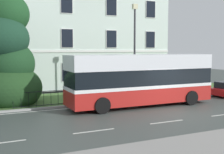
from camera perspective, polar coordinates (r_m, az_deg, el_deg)
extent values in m
cube|color=#3F4743|center=(18.09, 12.36, -6.64)|extent=(60.00, 56.00, 0.06)
cube|color=silver|center=(21.04, 6.28, -4.77)|extent=(54.00, 0.14, 0.01)
cube|color=silver|center=(12.77, -20.76, -11.80)|extent=(2.00, 0.12, 0.01)
cube|color=silver|center=(13.63, -3.47, -10.36)|extent=(2.00, 0.12, 0.01)
cube|color=silver|center=(15.51, 10.54, -8.50)|extent=(2.00, 0.12, 0.01)
cube|color=#9E9E99|center=(21.42, 5.62, -4.42)|extent=(57.00, 0.24, 0.12)
cube|color=#456830|center=(23.88, 2.12, -3.39)|extent=(57.00, 5.45, 0.12)
cube|color=silver|center=(30.78, -7.40, 7.47)|extent=(16.72, 9.27, 9.44)
cube|color=white|center=(26.36, -4.24, 4.99)|extent=(16.72, 0.06, 0.20)
cube|color=#2D333D|center=(26.47, -4.20, 0.00)|extent=(1.10, 0.06, 2.20)
cube|color=white|center=(24.88, -17.81, 0.56)|extent=(1.08, 0.04, 1.65)
cube|color=black|center=(24.86, -17.80, 0.56)|extent=(0.98, 0.03, 1.55)
cube|color=white|center=(25.75, -8.55, 0.91)|extent=(1.08, 0.04, 1.65)
cube|color=black|center=(25.73, -8.54, 0.91)|extent=(0.98, 0.03, 1.55)
cube|color=white|center=(27.24, -0.10, 1.22)|extent=(1.08, 0.04, 1.65)
cube|color=black|center=(27.23, -0.08, 1.21)|extent=(0.98, 0.03, 1.55)
cube|color=white|center=(29.26, 7.33, 1.46)|extent=(1.08, 0.04, 1.65)
cube|color=black|center=(29.24, 7.35, 1.46)|extent=(0.98, 0.03, 1.55)
cube|color=white|center=(24.82, -18.00, 7.26)|extent=(1.08, 0.04, 1.65)
cube|color=black|center=(24.80, -18.00, 7.26)|extent=(0.98, 0.03, 1.55)
cube|color=white|center=(25.69, -8.64, 7.39)|extent=(1.08, 0.04, 1.65)
cube|color=black|center=(25.67, -8.63, 7.39)|extent=(0.98, 0.03, 1.55)
cube|color=white|center=(27.19, -0.10, 7.33)|extent=(1.08, 0.04, 1.65)
cube|color=black|center=(27.17, -0.08, 7.34)|extent=(0.98, 0.03, 1.55)
cube|color=white|center=(29.21, 7.40, 7.16)|extent=(1.08, 0.04, 1.65)
cube|color=black|center=(29.19, 7.42, 7.16)|extent=(0.98, 0.03, 1.55)
cube|color=white|center=(25.10, -18.20, 13.90)|extent=(1.08, 0.04, 1.65)
cube|color=black|center=(25.08, -18.19, 13.90)|extent=(0.98, 0.03, 1.55)
cube|color=white|center=(25.96, -8.74, 13.81)|extent=(1.08, 0.04, 1.65)
cube|color=black|center=(25.94, -8.72, 13.81)|extent=(0.98, 0.03, 1.55)
cube|color=white|center=(27.44, -0.10, 13.41)|extent=(1.08, 0.04, 1.65)
cube|color=black|center=(27.42, -0.08, 13.41)|extent=(0.98, 0.03, 1.55)
cube|color=white|center=(29.44, 7.47, 12.82)|extent=(1.08, 0.04, 1.65)
cube|color=black|center=(29.42, 7.49, 12.82)|extent=(0.98, 0.03, 1.55)
cube|color=black|center=(20.84, 1.94, -1.87)|extent=(14.72, 0.04, 0.04)
cube|color=black|center=(20.97, 1.94, -4.23)|extent=(14.72, 0.04, 0.04)
cylinder|color=black|center=(18.77, -18.54, -4.42)|extent=(0.02, 0.02, 0.95)
cylinder|color=black|center=(18.83, -17.15, -4.35)|extent=(0.02, 0.02, 0.95)
cylinder|color=black|center=(18.90, -15.76, -4.28)|extent=(0.02, 0.02, 0.95)
cylinder|color=black|center=(18.97, -14.39, -4.21)|extent=(0.02, 0.02, 0.95)
cylinder|color=black|center=(19.06, -13.03, -4.13)|extent=(0.02, 0.02, 0.95)
cylinder|color=black|center=(19.16, -11.68, -4.05)|extent=(0.02, 0.02, 0.95)
cylinder|color=black|center=(19.27, -10.35, -3.98)|extent=(0.02, 0.02, 0.95)
cylinder|color=black|center=(19.39, -9.03, -3.90)|extent=(0.02, 0.02, 0.95)
cylinder|color=black|center=(19.53, -7.73, -3.82)|extent=(0.02, 0.02, 0.95)
cylinder|color=black|center=(19.67, -6.45, -3.73)|extent=(0.02, 0.02, 0.95)
cylinder|color=black|center=(19.82, -5.19, -3.65)|extent=(0.02, 0.02, 0.95)
cylinder|color=black|center=(19.98, -3.95, -3.57)|extent=(0.02, 0.02, 0.95)
cylinder|color=black|center=(20.15, -2.73, -3.49)|extent=(0.02, 0.02, 0.95)
cylinder|color=black|center=(20.32, -1.53, -3.41)|extent=(0.02, 0.02, 0.95)
cylinder|color=black|center=(20.51, -0.35, -3.32)|extent=(0.02, 0.02, 0.95)
cylinder|color=black|center=(20.71, 0.81, -3.24)|extent=(0.02, 0.02, 0.95)
cylinder|color=black|center=(20.91, 1.94, -3.16)|extent=(0.02, 0.02, 0.95)
cylinder|color=black|center=(21.12, 3.05, -3.08)|extent=(0.02, 0.02, 0.95)
cylinder|color=black|center=(21.34, 4.14, -3.00)|extent=(0.02, 0.02, 0.95)
cylinder|color=black|center=(21.57, 5.21, -2.91)|extent=(0.02, 0.02, 0.95)
cylinder|color=black|center=(21.80, 6.25, -2.83)|extent=(0.02, 0.02, 0.95)
cylinder|color=black|center=(22.04, 7.27, -2.76)|extent=(0.02, 0.02, 0.95)
cylinder|color=black|center=(22.29, 8.27, -2.68)|extent=(0.02, 0.02, 0.95)
cylinder|color=black|center=(22.55, 9.25, -2.60)|extent=(0.02, 0.02, 0.95)
cylinder|color=black|center=(22.81, 10.20, -2.52)|extent=(0.02, 0.02, 0.95)
cylinder|color=black|center=(23.08, 11.13, -2.45)|extent=(0.02, 0.02, 0.95)
cylinder|color=black|center=(23.35, 12.04, -2.37)|extent=(0.02, 0.02, 0.95)
cylinder|color=black|center=(23.63, 12.93, -2.30)|extent=(0.02, 0.02, 0.95)
cylinder|color=black|center=(23.92, 13.80, -2.23)|extent=(0.02, 0.02, 0.95)
cylinder|color=black|center=(24.21, 14.65, -2.16)|extent=(0.02, 0.02, 0.95)
cylinder|color=black|center=(24.50, 15.47, -2.09)|extent=(0.02, 0.02, 0.95)
cylinder|color=black|center=(24.80, 16.28, -2.02)|extent=(0.02, 0.02, 0.95)
cylinder|color=black|center=(25.11, 17.07, -1.96)|extent=(0.02, 0.02, 0.95)
cylinder|color=#423328|center=(20.80, -19.59, -2.84)|extent=(0.43, 0.43, 1.44)
ellipsoid|color=#1E3E1C|center=(20.72, -19.36, -2.06)|extent=(4.41, 4.41, 3.18)
ellipsoid|color=#1A3E1F|center=(20.58, -19.11, 2.45)|extent=(3.25, 3.25, 3.02)
ellipsoid|color=#183A27|center=(20.44, -20.52, 6.96)|extent=(3.50, 3.50, 2.95)
ellipsoid|color=#1B4421|center=(20.97, -19.63, 11.40)|extent=(2.92, 2.92, 2.74)
cube|color=#B1201C|center=(19.43, 5.53, -3.17)|extent=(9.75, 2.48, 1.11)
cube|color=white|center=(19.36, 5.55, -1.66)|extent=(9.77, 2.50, 0.20)
cube|color=black|center=(19.30, 5.56, 0.01)|extent=(9.67, 2.44, 1.05)
cube|color=silver|center=(19.24, 5.59, 2.94)|extent=(9.75, 2.48, 0.93)
cube|color=black|center=(22.17, 16.52, 0.37)|extent=(0.08, 2.02, 0.97)
cube|color=black|center=(22.11, 16.59, 2.94)|extent=(0.07, 1.73, 0.59)
cylinder|color=silver|center=(22.90, 15.17, -2.89)|extent=(0.04, 0.20, 0.20)
cylinder|color=silver|center=(21.76, 17.76, -3.38)|extent=(0.04, 0.20, 0.20)
cylinder|color=black|center=(22.18, 11.21, -3.07)|extent=(0.96, 0.31, 0.96)
cylinder|color=black|center=(20.39, 15.01, -3.89)|extent=(0.96, 0.31, 0.96)
cylinder|color=black|center=(19.16, -4.58, -4.31)|extent=(0.96, 0.31, 0.96)
cylinder|color=black|center=(17.06, -1.90, -5.50)|extent=(0.96, 0.31, 0.96)
cylinder|color=black|center=(25.00, 19.12, -2.73)|extent=(0.61, 0.21, 0.60)
cylinder|color=#333338|center=(21.63, 4.37, 4.42)|extent=(0.14, 0.14, 6.44)
cube|color=beige|center=(21.84, 4.44, 13.38)|extent=(0.36, 0.24, 0.36)
cylinder|color=#23472D|center=(20.74, -4.84, -3.13)|extent=(0.55, 0.55, 1.03)
ellipsoid|color=black|center=(20.66, -4.86, -1.45)|extent=(0.56, 0.56, 0.19)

